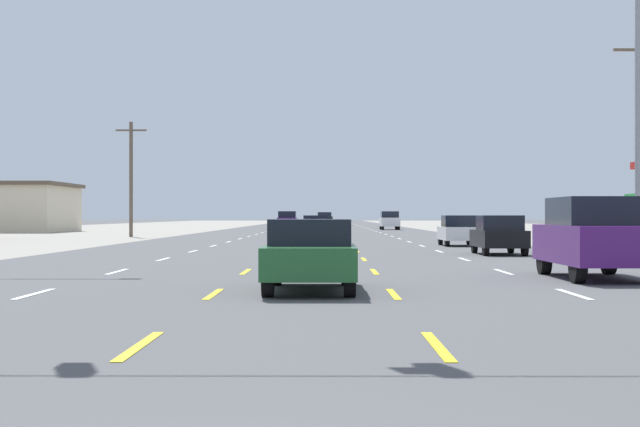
{
  "coord_description": "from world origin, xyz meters",
  "views": [
    {
      "loc": [
        0.45,
        -4.42,
        1.54
      ],
      "look_at": [
        -0.02,
        65.79,
        1.68
      ],
      "focal_mm": 54.67,
      "sensor_mm": 36.0,
      "label": 1
    }
  ],
  "objects_px": {
    "sedan_center_turn_farther": "(324,224)",
    "suv_far_right_near": "(595,236)",
    "hatchback_far_right_mid": "(499,235)",
    "sedan_center_turn_nearest": "(310,254)",
    "suv_far_right_distant_a": "(390,220)",
    "suv_center_turn_distant_b": "(325,219)",
    "streetlight_right_row_0": "(624,61)",
    "hatchback_far_right_midfar": "(459,230)",
    "hatchback_center_turn_far": "(316,227)",
    "suv_inner_left_farthest": "(287,220)"
  },
  "relations": [
    {
      "from": "suv_far_right_near",
      "to": "streetlight_right_row_0",
      "type": "relative_size",
      "value": 0.45
    },
    {
      "from": "hatchback_far_right_midfar",
      "to": "suv_inner_left_farthest",
      "type": "xyz_separation_m",
      "value": [
        -10.81,
        53.51,
        0.24
      ]
    },
    {
      "from": "suv_inner_left_farthest",
      "to": "suv_center_turn_distant_b",
      "type": "distance_m",
      "value": 28.38
    },
    {
      "from": "sedan_center_turn_nearest",
      "to": "hatchback_center_turn_far",
      "type": "relative_size",
      "value": 1.15
    },
    {
      "from": "hatchback_center_turn_far",
      "to": "streetlight_right_row_0",
      "type": "relative_size",
      "value": 0.36
    },
    {
      "from": "streetlight_right_row_0",
      "to": "sedan_center_turn_farther",
      "type": "bearing_deg",
      "value": 99.22
    },
    {
      "from": "sedan_center_turn_nearest",
      "to": "suv_center_turn_distant_b",
      "type": "distance_m",
      "value": 111.02
    },
    {
      "from": "sedan_center_turn_farther",
      "to": "streetlight_right_row_0",
      "type": "bearing_deg",
      "value": -80.78
    },
    {
      "from": "suv_center_turn_distant_b",
      "to": "streetlight_right_row_0",
      "type": "bearing_deg",
      "value": -84.59
    },
    {
      "from": "hatchback_far_right_midfar",
      "to": "streetlight_right_row_0",
      "type": "bearing_deg",
      "value": -82.23
    },
    {
      "from": "hatchback_far_right_midfar",
      "to": "suv_far_right_distant_a",
      "type": "xyz_separation_m",
      "value": [
        0.11,
        55.52,
        0.24
      ]
    },
    {
      "from": "sedan_center_turn_nearest",
      "to": "streetlight_right_row_0",
      "type": "bearing_deg",
      "value": 47.64
    },
    {
      "from": "sedan_center_turn_farther",
      "to": "suv_center_turn_distant_b",
      "type": "distance_m",
      "value": 41.98
    },
    {
      "from": "suv_center_turn_distant_b",
      "to": "suv_far_right_distant_a",
      "type": "bearing_deg",
      "value": -74.9
    },
    {
      "from": "hatchback_far_right_mid",
      "to": "sedan_center_turn_nearest",
      "type": "bearing_deg",
      "value": -111.07
    },
    {
      "from": "hatchback_far_right_midfar",
      "to": "streetlight_right_row_0",
      "type": "height_order",
      "value": "streetlight_right_row_0"
    },
    {
      "from": "suv_far_right_near",
      "to": "sedan_center_turn_farther",
      "type": "height_order",
      "value": "suv_far_right_near"
    },
    {
      "from": "suv_far_right_near",
      "to": "suv_far_right_distant_a",
      "type": "relative_size",
      "value": 1.0
    },
    {
      "from": "suv_far_right_distant_a",
      "to": "suv_center_turn_distant_b",
      "type": "height_order",
      "value": "same"
    },
    {
      "from": "hatchback_far_right_midfar",
      "to": "streetlight_right_row_0",
      "type": "distance_m",
      "value": 19.85
    },
    {
      "from": "suv_far_right_near",
      "to": "hatchback_center_turn_far",
      "type": "xyz_separation_m",
      "value": [
        -7.18,
        38.68,
        -0.24
      ]
    },
    {
      "from": "hatchback_far_right_mid",
      "to": "sedan_center_turn_farther",
      "type": "relative_size",
      "value": 0.87
    },
    {
      "from": "suv_far_right_near",
      "to": "suv_inner_left_farthest",
      "type": "xyz_separation_m",
      "value": [
        -10.66,
        79.02,
        0.0
      ]
    },
    {
      "from": "sedan_center_turn_nearest",
      "to": "suv_far_right_near",
      "type": "xyz_separation_m",
      "value": [
        6.85,
        3.89,
        0.27
      ]
    },
    {
      "from": "sedan_center_turn_farther",
      "to": "suv_far_right_near",
      "type": "bearing_deg",
      "value": -84.07
    },
    {
      "from": "sedan_center_turn_farther",
      "to": "hatchback_center_turn_far",
      "type": "bearing_deg",
      "value": -90.9
    },
    {
      "from": "streetlight_right_row_0",
      "to": "hatchback_center_turn_far",
      "type": "bearing_deg",
      "value": 107.19
    },
    {
      "from": "suv_far_right_distant_a",
      "to": "streetlight_right_row_0",
      "type": "relative_size",
      "value": 0.45
    },
    {
      "from": "suv_far_right_distant_a",
      "to": "suv_center_turn_distant_b",
      "type": "xyz_separation_m",
      "value": [
        -7.05,
        26.11,
        0.0
      ]
    },
    {
      "from": "suv_far_right_distant_a",
      "to": "streetlight_right_row_0",
      "type": "distance_m",
      "value": 74.64
    },
    {
      "from": "sedan_center_turn_nearest",
      "to": "suv_far_right_distant_a",
      "type": "distance_m",
      "value": 85.22
    },
    {
      "from": "suv_inner_left_farthest",
      "to": "sedan_center_turn_farther",
      "type": "bearing_deg",
      "value": -74.33
    },
    {
      "from": "hatchback_far_right_midfar",
      "to": "suv_center_turn_distant_b",
      "type": "relative_size",
      "value": 0.8
    },
    {
      "from": "suv_inner_left_farthest",
      "to": "suv_far_right_distant_a",
      "type": "relative_size",
      "value": 1.0
    },
    {
      "from": "sedan_center_turn_nearest",
      "to": "suv_center_turn_distant_b",
      "type": "height_order",
      "value": "suv_center_turn_distant_b"
    },
    {
      "from": "sedan_center_turn_nearest",
      "to": "suv_far_right_distant_a",
      "type": "bearing_deg",
      "value": 85.21
    },
    {
      "from": "sedan_center_turn_nearest",
      "to": "suv_far_right_near",
      "type": "height_order",
      "value": "suv_far_right_near"
    },
    {
      "from": "sedan_center_turn_farther",
      "to": "suv_center_turn_distant_b",
      "type": "xyz_separation_m",
      "value": [
        -0.01,
        41.98,
        0.27
      ]
    },
    {
      "from": "hatchback_far_right_midfar",
      "to": "hatchback_far_right_mid",
      "type": "bearing_deg",
      "value": -89.46
    },
    {
      "from": "hatchback_center_turn_far",
      "to": "suv_center_turn_distant_b",
      "type": "height_order",
      "value": "suv_center_turn_distant_b"
    },
    {
      "from": "suv_inner_left_farthest",
      "to": "suv_center_turn_distant_b",
      "type": "relative_size",
      "value": 1.0
    },
    {
      "from": "suv_inner_left_farthest",
      "to": "suv_far_right_distant_a",
      "type": "xyz_separation_m",
      "value": [
        10.93,
        2.01,
        0.0
      ]
    },
    {
      "from": "sedan_center_turn_farther",
      "to": "suv_center_turn_distant_b",
      "type": "relative_size",
      "value": 0.92
    },
    {
      "from": "sedan_center_turn_nearest",
      "to": "hatchback_far_right_midfar",
      "type": "bearing_deg",
      "value": 76.59
    },
    {
      "from": "sedan_center_turn_nearest",
      "to": "suv_inner_left_farthest",
      "type": "height_order",
      "value": "suv_inner_left_farthest"
    },
    {
      "from": "suv_far_right_near",
      "to": "suv_center_turn_distant_b",
      "type": "relative_size",
      "value": 1.0
    },
    {
      "from": "hatchback_far_right_mid",
      "to": "streetlight_right_row_0",
      "type": "bearing_deg",
      "value": -72.7
    },
    {
      "from": "hatchback_far_right_midfar",
      "to": "hatchback_center_turn_far",
      "type": "relative_size",
      "value": 1.0
    },
    {
      "from": "sedan_center_turn_nearest",
      "to": "hatchback_center_turn_far",
      "type": "height_order",
      "value": "hatchback_center_turn_far"
    },
    {
      "from": "hatchback_far_right_midfar",
      "to": "suv_far_right_distant_a",
      "type": "bearing_deg",
      "value": 89.88
    }
  ]
}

